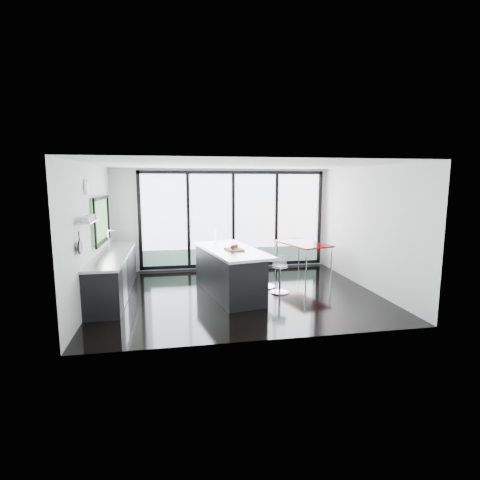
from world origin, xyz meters
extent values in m
cube|color=black|center=(0.00, 0.00, 0.00)|extent=(6.00, 5.00, 0.00)
cube|color=white|center=(0.00, 0.00, 2.80)|extent=(6.00, 5.00, 0.00)
cube|color=silver|center=(0.00, 2.50, 1.40)|extent=(6.00, 0.00, 2.80)
cube|color=white|center=(0.30, 2.47, 1.40)|extent=(5.00, 0.02, 2.50)
cube|color=slate|center=(0.30, 2.43, 0.37)|extent=(5.00, 0.02, 0.44)
cube|color=black|center=(-0.95, 2.43, 1.40)|extent=(0.08, 0.04, 2.50)
cube|color=black|center=(0.30, 2.43, 1.40)|extent=(0.08, 0.04, 2.50)
cube|color=black|center=(1.55, 2.43, 1.40)|extent=(0.08, 0.04, 2.50)
cube|color=silver|center=(0.00, -2.50, 1.40)|extent=(6.00, 0.00, 2.80)
cube|color=silver|center=(-3.00, 0.00, 1.40)|extent=(0.00, 5.00, 2.80)
cube|color=#579852|center=(-2.97, 0.90, 1.60)|extent=(0.02, 1.60, 0.90)
cube|color=#AAADAF|center=(-2.87, -0.85, 1.75)|extent=(0.25, 0.80, 0.03)
cylinder|color=white|center=(-2.97, -0.30, 2.35)|extent=(0.04, 0.30, 0.30)
cylinder|color=black|center=(-2.94, -1.25, 1.35)|extent=(0.03, 0.24, 0.24)
cube|color=silver|center=(3.00, 0.00, 1.40)|extent=(0.00, 5.00, 2.80)
cube|color=black|center=(-2.67, 0.40, 0.43)|extent=(0.65, 3.20, 0.87)
cube|color=#AAADAF|center=(-2.67, 0.40, 0.90)|extent=(0.69, 3.24, 0.05)
cube|color=#AAADAF|center=(-2.67, 0.90, 0.90)|extent=(0.45, 0.48, 0.06)
cylinder|color=silver|center=(-2.82, 0.90, 1.14)|extent=(0.02, 0.02, 0.44)
cube|color=#AAADAF|center=(-2.36, -0.35, 0.42)|extent=(0.03, 0.60, 0.80)
cube|color=black|center=(-0.22, 0.03, 0.47)|extent=(1.26, 2.50, 0.94)
cube|color=#AAADAF|center=(-0.13, 0.05, 0.97)|extent=(1.49, 2.60, 0.05)
cube|color=#967354|center=(-0.10, -0.11, 1.01)|extent=(0.40, 0.49, 0.03)
sphere|color=maroon|center=(-0.14, -0.17, 1.08)|extent=(0.11, 0.11, 0.10)
sphere|color=brown|center=(-0.05, -0.04, 1.07)|extent=(0.11, 0.11, 0.09)
cylinder|color=silver|center=(-0.40, 0.83, 1.15)|extent=(0.09, 0.09, 0.30)
cylinder|color=silver|center=(0.92, -0.11, 0.32)|extent=(0.48, 0.48, 0.63)
cylinder|color=silver|center=(0.72, 0.38, 0.36)|extent=(0.49, 0.49, 0.72)
cube|color=#780000|center=(2.02, 1.52, 0.42)|extent=(1.27, 1.73, 0.83)
camera|label=1|loc=(-1.39, -7.86, 2.46)|focal=28.00mm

